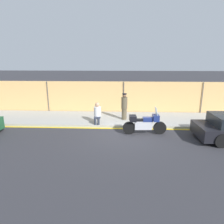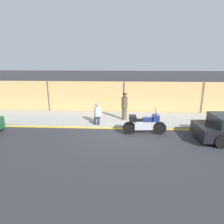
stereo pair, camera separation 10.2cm
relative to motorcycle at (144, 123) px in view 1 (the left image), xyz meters
name	(u,v)px [view 1 (the left image)]	position (x,y,z in m)	size (l,w,h in m)	color
ground_plane	(124,135)	(-1.09, -0.21, -0.61)	(120.00, 120.00, 0.00)	#2D2D33
sidewalk	(124,119)	(-1.09, 2.55, -0.54)	(42.40, 3.28, 0.15)	#9E9E99
curb_paint_stripe	(124,129)	(-1.09, 0.83, -0.61)	(42.40, 0.18, 0.01)	gold
storefront_fence	(124,98)	(-1.09, 4.28, 0.59)	(40.28, 0.17, 2.41)	#E5B26B
motorcycle	(144,123)	(0.00, 0.00, 0.00)	(2.39, 0.57, 1.52)	black
officer_standing	(124,106)	(-1.06, 2.21, 0.42)	(0.39, 0.39, 1.73)	brown
person_seated_on_curb	(97,112)	(-2.72, 1.38, 0.24)	(0.44, 0.69, 1.29)	#2D3342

